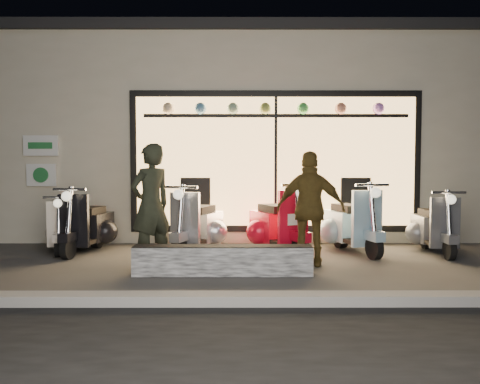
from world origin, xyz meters
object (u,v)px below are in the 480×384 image
Objects in this scene: man at (151,205)px; woman at (311,209)px; graffiti_barrier at (223,260)px; scooter_silver at (200,226)px; scooter_red at (275,225)px.

woman is at bearing 134.76° from man.
graffiti_barrier is 1.88m from scooter_silver.
scooter_silver is 1.30m from scooter_red.
woman is at bearing -16.03° from scooter_silver.
man is 2.33m from woman.
graffiti_barrier is at bearing 34.98° from woman.
scooter_red is at bearing 15.26° from scooter_silver.
man is (-0.61, -1.19, 0.45)m from scooter_silver.
scooter_red is at bearing -59.95° from woman.
graffiti_barrier is 1.54m from woman.
scooter_silver is 0.98× the size of scooter_red.
woman is at bearing -92.47° from scooter_red.
scooter_silver is at bearing -25.69° from woman.
graffiti_barrier is at bearing -56.86° from scooter_silver.
woman reaches higher than scooter_red.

